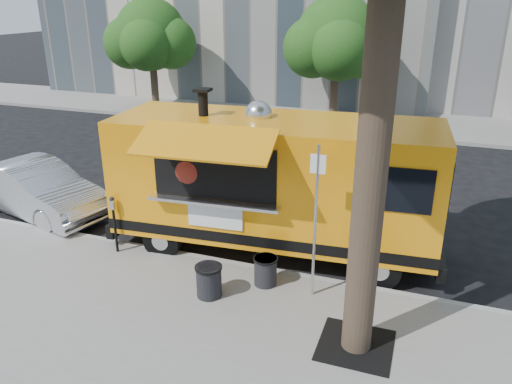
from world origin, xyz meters
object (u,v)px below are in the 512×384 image
far_tree_a (151,35)px  sign_post (316,214)px  parking_meter (114,218)px  sedan (37,189)px  far_tree_b (337,38)px  food_truck (273,181)px  trash_bin_right (265,270)px  trash_bin_left (209,280)px

far_tree_a → sign_post: far_tree_a is taller
parking_meter → sedan: size_ratio=0.31×
far_tree_b → sedan: 14.14m
far_tree_b → parking_meter: 14.48m
food_truck → far_tree_a: bearing=125.6°
parking_meter → food_truck: 3.59m
parking_meter → trash_bin_right: parking_meter is taller
far_tree_b → parking_meter: far_tree_b is taller
far_tree_a → parking_meter: bearing=-62.9°
far_tree_b → sign_post: 14.61m
far_tree_a → trash_bin_right: 17.71m
parking_meter → trash_bin_left: (2.70, -0.91, -0.49)m
far_tree_b → food_truck: size_ratio=0.73×
trash_bin_right → parking_meter: bearing=177.5°
sign_post → trash_bin_left: (-1.85, -0.71, -1.36)m
far_tree_a → sedan: 13.18m
far_tree_b → trash_bin_right: far_tree_b is taller
food_truck → sign_post: bearing=-55.6°
far_tree_b → trash_bin_right: (1.58, -14.21, -3.37)m
far_tree_a → trash_bin_right: bearing=-52.5°
parking_meter → sedan: bearing=158.3°
sedan → trash_bin_left: 6.50m
far_tree_a → sedan: bearing=-73.6°
trash_bin_right → trash_bin_left: bearing=-139.4°
far_tree_a → trash_bin_right: (10.58, -13.81, -3.31)m
food_truck → sedan: food_truck is taller
sign_post → sedan: bearing=168.9°
far_tree_a → far_tree_b: (9.00, 0.40, 0.06)m
sedan → trash_bin_right: (6.97, -1.51, -0.26)m
parking_meter → trash_bin_left: parking_meter is taller
far_tree_a → food_truck: (10.17, -12.13, -2.06)m
far_tree_b → sign_post: (2.55, -14.25, -1.98)m
trash_bin_left → food_truck: bearing=79.0°
sedan → trash_bin_left: (6.09, -2.26, -0.23)m
sedan → trash_bin_left: bearing=-96.0°
parking_meter → trash_bin_right: 3.62m
parking_meter → trash_bin_right: size_ratio=2.27×
food_truck → sedan: 6.63m
sign_post → trash_bin_right: bearing=177.4°
far_tree_a → trash_bin_left: far_tree_a is taller
far_tree_a → trash_bin_left: bearing=-56.3°
far_tree_a → far_tree_b: bearing=2.5°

